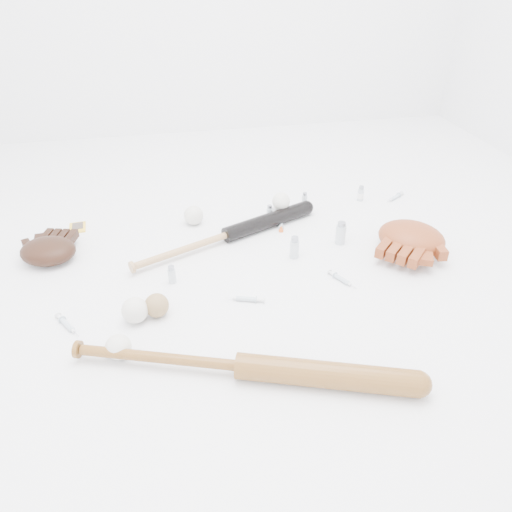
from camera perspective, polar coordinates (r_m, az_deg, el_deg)
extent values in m
plane|color=white|center=(1.69, 0.16, -1.93)|extent=(3.00, 3.00, 0.00)
cube|color=gold|center=(2.07, -19.73, 3.08)|extent=(0.07, 0.09, 0.00)
cube|color=white|center=(2.01, 2.83, 4.85)|extent=(0.09, 0.09, 0.04)
sphere|color=silver|center=(1.99, 2.88, 6.27)|extent=(0.07, 0.07, 0.07)
sphere|color=silver|center=(1.50, -13.68, -6.05)|extent=(0.08, 0.08, 0.08)
sphere|color=silver|center=(1.97, -7.15, 4.64)|extent=(0.08, 0.08, 0.08)
sphere|color=silver|center=(1.40, -15.46, -10.00)|extent=(0.07, 0.07, 0.07)
sphere|color=olive|center=(1.51, -11.28, -5.55)|extent=(0.07, 0.07, 0.07)
cylinder|color=silver|center=(2.19, 11.89, 7.03)|extent=(0.03, 0.03, 0.07)
cylinder|color=silver|center=(2.00, 1.56, 5.02)|extent=(0.02, 0.02, 0.06)
cylinder|color=silver|center=(1.75, 4.42, 1.00)|extent=(0.03, 0.03, 0.08)
cylinder|color=silver|center=(1.85, 9.67, 2.62)|extent=(0.04, 0.04, 0.09)
cylinder|color=silver|center=(1.65, -9.60, -2.07)|extent=(0.03, 0.03, 0.06)
cylinder|color=silver|center=(2.11, 5.58, 6.48)|extent=(0.02, 0.02, 0.06)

